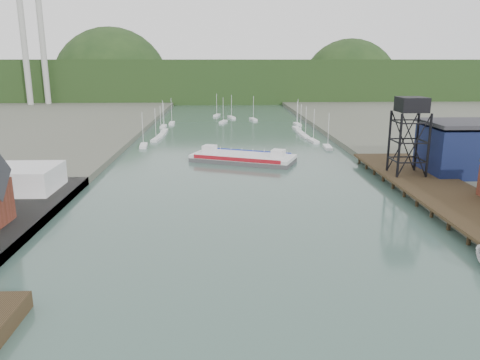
{
  "coord_description": "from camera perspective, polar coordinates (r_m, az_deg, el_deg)",
  "views": [
    {
      "loc": [
        -3.79,
        -36.62,
        25.31
      ],
      "look_at": [
        -0.54,
        46.68,
        4.0
      ],
      "focal_mm": 35.0,
      "sensor_mm": 36.0,
      "label": 1
    }
  ],
  "objects": [
    {
      "name": "chain_ferry",
      "position": [
        120.53,
        0.37,
        2.74
      ],
      "size": [
        28.02,
        19.43,
        3.75
      ],
      "rotation": [
        0.0,
        0.0,
        -0.39
      ],
      "color": "#444447",
      "rests_on": "ground"
    },
    {
      "name": "east_pier",
      "position": [
        94.21,
        23.52,
        -1.27
      ],
      "size": [
        14.0,
        70.0,
        2.45
      ],
      "color": "black",
      "rests_on": "ground"
    },
    {
      "name": "ground",
      "position": [
        44.68,
        3.23,
        -20.19
      ],
      "size": [
        600.0,
        600.0,
        0.0
      ],
      "primitive_type": "plane",
      "color": "#314D46",
      "rests_on": "ground"
    },
    {
      "name": "smokestacks",
      "position": [
        287.91,
        -23.79,
        14.1
      ],
      "size": [
        11.2,
        8.2,
        60.0
      ],
      "color": "#A8A9A3",
      "rests_on": "ground"
    },
    {
      "name": "lift_tower",
      "position": [
        102.72,
        20.17,
        8.08
      ],
      "size": [
        6.5,
        6.5,
        16.0
      ],
      "color": "black",
      "rests_on": "east_pier"
    },
    {
      "name": "marina_sailboats",
      "position": [
        176.9,
        -0.96,
        6.23
      ],
      "size": [
        57.71,
        92.65,
        0.9
      ],
      "color": "silver",
      "rests_on": "ground"
    },
    {
      "name": "blue_shed",
      "position": [
        112.08,
        26.54,
        3.45
      ],
      "size": [
        20.5,
        14.5,
        11.3
      ],
      "color": "#0B1633",
      "rests_on": "east_land"
    },
    {
      "name": "distant_hills",
      "position": [
        338.3,
        -2.31,
        11.8
      ],
      "size": [
        500.0,
        120.0,
        80.0
      ],
      "color": "#1C3216",
      "rests_on": "ground"
    },
    {
      "name": "white_shed",
      "position": [
        97.88,
        -26.42,
        0.15
      ],
      "size": [
        18.0,
        12.0,
        4.5
      ],
      "primitive_type": "cube",
      "color": "silver",
      "rests_on": "west_quay"
    }
  ]
}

